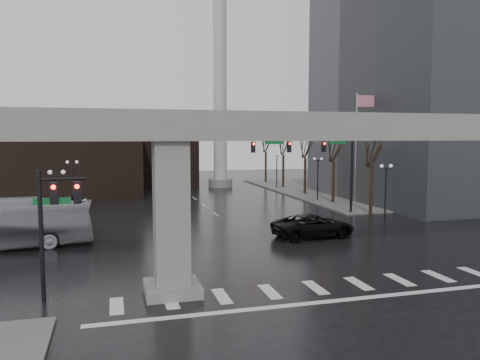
# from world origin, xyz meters

# --- Properties ---
(ground) EXTENTS (160.00, 160.00, 0.00)m
(ground) POSITION_xyz_m (0.00, 0.00, 0.00)
(ground) COLOR black
(ground) RESTS_ON ground
(sidewalk_ne) EXTENTS (28.00, 36.00, 0.15)m
(sidewalk_ne) POSITION_xyz_m (26.00, 36.00, 0.07)
(sidewalk_ne) COLOR #64615F
(sidewalk_ne) RESTS_ON ground
(elevated_guideway) EXTENTS (48.00, 2.60, 8.70)m
(elevated_guideway) POSITION_xyz_m (1.26, 0.00, 6.88)
(elevated_guideway) COLOR gray
(elevated_guideway) RESTS_ON ground
(office_tower) EXTENTS (22.00, 26.00, 42.00)m
(office_tower) POSITION_xyz_m (28.00, 26.00, 21.00)
(office_tower) COLOR #5D5D62
(office_tower) RESTS_ON ground
(building_far_left) EXTENTS (16.00, 14.00, 10.00)m
(building_far_left) POSITION_xyz_m (-14.00, 42.00, 5.00)
(building_far_left) COLOR black
(building_far_left) RESTS_ON ground
(building_far_mid) EXTENTS (10.00, 10.00, 8.00)m
(building_far_mid) POSITION_xyz_m (-2.00, 52.00, 4.00)
(building_far_mid) COLOR black
(building_far_mid) RESTS_ON ground
(smokestack) EXTENTS (3.60, 3.60, 30.00)m
(smokestack) POSITION_xyz_m (6.00, 46.00, 13.35)
(smokestack) COLOR #B9B9B4
(smokestack) RESTS_ON ground
(signal_mast_arm) EXTENTS (12.12, 0.43, 8.00)m
(signal_mast_arm) POSITION_xyz_m (8.99, 18.80, 5.83)
(signal_mast_arm) COLOR black
(signal_mast_arm) RESTS_ON ground
(signal_left_pole) EXTENTS (2.30, 0.30, 6.00)m
(signal_left_pole) POSITION_xyz_m (-12.25, 0.50, 4.07)
(signal_left_pole) COLOR black
(signal_left_pole) RESTS_ON ground
(flagpole_assembly) EXTENTS (2.06, 0.12, 12.00)m
(flagpole_assembly) POSITION_xyz_m (15.29, 22.00, 7.53)
(flagpole_assembly) COLOR silver
(flagpole_assembly) RESTS_ON ground
(lamp_right_0) EXTENTS (1.22, 0.32, 5.11)m
(lamp_right_0) POSITION_xyz_m (13.50, 14.00, 3.47)
(lamp_right_0) COLOR black
(lamp_right_0) RESTS_ON ground
(lamp_right_1) EXTENTS (1.22, 0.32, 5.11)m
(lamp_right_1) POSITION_xyz_m (13.50, 28.00, 3.47)
(lamp_right_1) COLOR black
(lamp_right_1) RESTS_ON ground
(lamp_right_2) EXTENTS (1.22, 0.32, 5.11)m
(lamp_right_2) POSITION_xyz_m (13.50, 42.00, 3.47)
(lamp_right_2) COLOR black
(lamp_right_2) RESTS_ON ground
(lamp_left_0) EXTENTS (1.22, 0.32, 5.11)m
(lamp_left_0) POSITION_xyz_m (-13.50, 14.00, 3.47)
(lamp_left_0) COLOR black
(lamp_left_0) RESTS_ON ground
(lamp_left_1) EXTENTS (1.22, 0.32, 5.11)m
(lamp_left_1) POSITION_xyz_m (-13.50, 28.00, 3.47)
(lamp_left_1) COLOR black
(lamp_left_1) RESTS_ON ground
(lamp_left_2) EXTENTS (1.22, 0.32, 5.11)m
(lamp_left_2) POSITION_xyz_m (-13.50, 42.00, 3.47)
(lamp_left_2) COLOR black
(lamp_left_2) RESTS_ON ground
(tree_right_0) EXTENTS (1.09, 1.58, 7.50)m
(tree_right_0) POSITION_xyz_m (14.53, 18.02, 2.79)
(tree_right_0) COLOR black
(tree_right_0) RESTS_ON ground
(tree_right_1) EXTENTS (1.09, 1.61, 7.67)m
(tree_right_1) POSITION_xyz_m (14.53, 26.02, 2.85)
(tree_right_1) COLOR black
(tree_right_1) RESTS_ON ground
(tree_right_2) EXTENTS (1.10, 1.63, 7.85)m
(tree_right_2) POSITION_xyz_m (14.53, 34.02, 2.91)
(tree_right_2) COLOR black
(tree_right_2) RESTS_ON ground
(tree_right_3) EXTENTS (1.11, 1.66, 8.02)m
(tree_right_3) POSITION_xyz_m (14.53, 42.02, 2.98)
(tree_right_3) COLOR black
(tree_right_3) RESTS_ON ground
(tree_right_4) EXTENTS (1.12, 1.69, 8.19)m
(tree_right_4) POSITION_xyz_m (14.53, 50.02, 3.04)
(tree_right_4) COLOR black
(tree_right_4) RESTS_ON ground
(pickup_truck) EXTENTS (6.53, 3.54, 1.74)m
(pickup_truck) POSITION_xyz_m (4.80, 9.86, 0.87)
(pickup_truck) COLOR black
(pickup_truck) RESTS_ON ground
(far_car) EXTENTS (2.06, 4.34, 1.43)m
(far_car) POSITION_xyz_m (-4.80, 25.00, 0.72)
(far_car) COLOR black
(far_car) RESTS_ON ground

